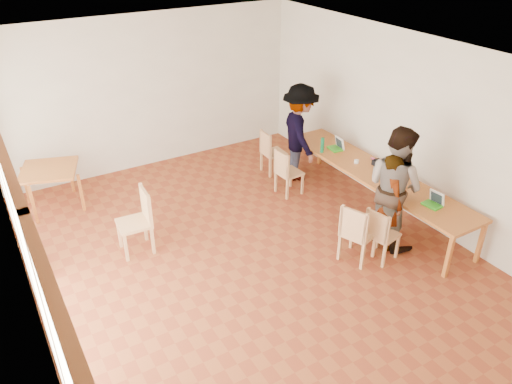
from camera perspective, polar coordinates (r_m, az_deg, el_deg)
ground at (r=7.54m, az=-0.06°, el=-7.99°), size 8.00×8.00×0.00m
wall_back at (r=10.13m, az=-11.91°, el=11.09°), size 6.00×0.10×3.00m
wall_right at (r=8.53m, az=17.68°, el=6.81°), size 0.10×8.00×3.00m
window_wall at (r=6.01m, az=-25.23°, el=-4.65°), size 0.10×8.00×3.00m
ceiling at (r=6.19m, az=-0.07°, el=14.79°), size 6.00×8.00×0.04m
communal_table at (r=8.67m, az=13.41°, el=1.98°), size 0.80×4.00×0.75m
side_table at (r=9.26m, az=-22.55°, el=2.04°), size 0.90×0.90×0.75m
chair_near at (r=7.37m, az=11.36°, el=-4.13°), size 0.57×0.57×0.51m
chair_mid at (r=7.50m, az=13.97°, el=-4.26°), size 0.48×0.48×0.46m
chair_far at (r=9.02m, az=3.39°, el=2.74°), size 0.43×0.43×0.47m
chair_empty at (r=9.79m, az=1.55°, el=5.05°), size 0.43×0.43×0.47m
chair_spare at (r=7.68m, az=-13.11°, el=-2.47°), size 0.51×0.51×0.54m
person_near at (r=7.75m, az=15.00°, el=-1.06°), size 0.51×0.65×1.56m
person_mid at (r=7.79m, az=15.54°, el=0.59°), size 0.77×0.97×1.93m
person_far at (r=9.50m, az=5.01°, el=6.74°), size 1.02×1.36×1.87m
laptop_near at (r=7.89m, az=19.72°, el=-1.02°), size 0.25×0.28×0.22m
laptop_mid at (r=8.56m, az=14.62°, el=2.20°), size 0.26×0.27×0.19m
laptop_far at (r=9.34m, az=9.27°, el=5.23°), size 0.26×0.29×0.23m
yellow_mug at (r=8.44m, az=15.75°, el=1.60°), size 0.12×0.12×0.09m
green_bottle at (r=9.14m, az=7.59°, el=5.33°), size 0.07×0.07×0.28m
clear_glass at (r=8.89m, az=13.68°, el=3.33°), size 0.07×0.07×0.09m
condiment_cup at (r=8.87m, az=11.41°, el=3.43°), size 0.08×0.08×0.06m
pink_phone at (r=9.09m, az=13.28°, el=3.72°), size 0.05×0.10×0.01m
black_pouch at (r=8.84m, az=14.00°, el=3.12°), size 0.16×0.26×0.09m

